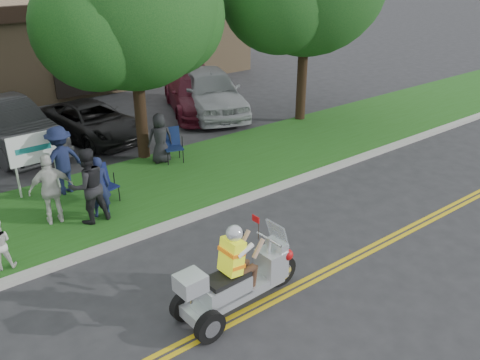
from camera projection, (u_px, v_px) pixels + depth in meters
ground at (289, 271)px, 10.45m from camera, size 120.00×120.00×0.00m
centerline_near at (309, 284)px, 10.03m from camera, size 60.00×0.10×0.01m
centerline_far at (303, 280)px, 10.15m from camera, size 60.00×0.10×0.01m
curb at (206, 212)px, 12.62m from camera, size 60.00×0.25×0.12m
grass_verge at (162, 183)px, 14.16m from camera, size 60.00×4.00×0.10m
commercial_building at (53, 39)px, 24.34m from camera, size 18.00×8.20×4.00m
tree_mid at (133, 11)px, 14.08m from camera, size 5.88×4.80×7.05m
business_sign at (34, 152)px, 13.06m from camera, size 1.25×0.06×1.75m
trike_scooter at (236, 281)px, 9.13m from camera, size 2.70×0.91×1.77m
lawn_chair_a at (103, 181)px, 12.87m from camera, size 0.63×0.64×0.97m
lawn_chair_b at (172, 142)px, 15.32m from camera, size 0.67×0.69×1.02m
spectator_adult_left at (98, 187)px, 12.07m from camera, size 0.61×0.46×1.54m
spectator_adult_mid at (88, 186)px, 11.76m from camera, size 0.91×0.72×1.84m
spectator_adult_right at (51, 189)px, 11.74m from camera, size 1.07×0.59×1.72m
spectator_chair_a at (61, 160)px, 13.16m from camera, size 1.28×0.87×1.84m
spectator_chair_b at (160, 138)px, 15.11m from camera, size 0.85×0.67×1.52m
parked_car_left at (6, 127)px, 16.15m from camera, size 2.59×5.29×1.67m
parked_car_mid at (93, 121)px, 17.35m from camera, size 2.68×4.68×1.23m
parked_car_right at (195, 94)px, 20.09m from camera, size 3.77×5.39×1.45m
parked_car_far_right at (210, 91)px, 19.91m from camera, size 3.75×5.63×1.78m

